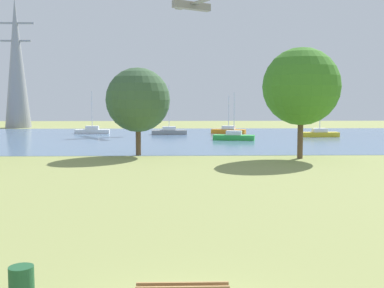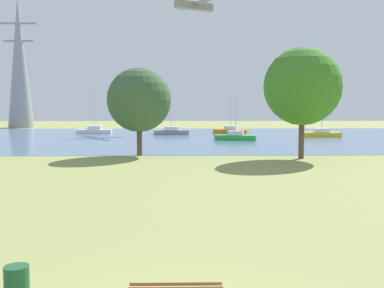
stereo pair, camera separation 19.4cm
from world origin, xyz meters
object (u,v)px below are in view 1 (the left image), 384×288
Objects in this scene: sailboat_gray at (169,131)px; light_aircraft at (191,6)px; tree_west_near at (138,100)px; litter_bin at (22,284)px; sailboat_green at (234,136)px; electricity_pylon at (16,63)px; sailboat_yellow at (320,133)px; tree_east_far at (301,87)px; sailboat_white at (92,131)px; sailboat_orange at (229,130)px.

sailboat_gray is 21.08m from light_aircraft.
light_aircraft is (5.38, 34.04, 14.61)m from tree_west_near.
sailboat_green reaches higher than litter_bin.
tree_west_near is 50.34m from electricity_pylon.
litter_bin is at bearing -71.18° from electricity_pylon.
tree_west_near is (-21.54, -20.29, 4.19)m from sailboat_yellow.
electricity_pylon reaches higher than tree_east_far.
light_aircraft is (5.51, 62.86, 18.86)m from litter_bin.
tree_west_near reaches higher than sailboat_yellow.
sailboat_white is at bearing 148.18° from sailboat_green.
sailboat_orange is at bearing 11.68° from sailboat_gray.
electricity_pylon is (-37.79, 45.81, 5.57)m from tree_east_far.
sailboat_white is at bearing 126.61° from tree_east_far.
sailboat_yellow is 0.97× the size of tree_west_near.
sailboat_white reaches higher than litter_bin.
sailboat_yellow is at bearing 22.77° from sailboat_green.
sailboat_white is (-18.73, 11.62, 0.00)m from sailboat_green.
sailboat_yellow is 29.89m from tree_west_near.
litter_bin is 65.86m from light_aircraft.
sailboat_orange is 0.61× the size of tree_east_far.
electricity_pylon reaches higher than sailboat_gray.
sailboat_yellow is (11.66, 4.89, 0.02)m from sailboat_green.
tree_east_far reaches higher than sailboat_gray.
sailboat_yellow is at bearing -26.48° from electricity_pylon.
light_aircraft reaches higher than litter_bin.
sailboat_yellow is (11.08, -6.55, 0.02)m from sailboat_orange.
sailboat_white is at bearing -153.74° from light_aircraft.
sailboat_green is at bearing 57.31° from tree_west_near.
sailboat_yellow is at bearing -40.39° from light_aircraft.
sailboat_gray reaches higher than sailboat_white.
electricity_pylon is at bearing 145.74° from sailboat_gray.
sailboat_orange is at bearing 87.10° from sailboat_green.
sailboat_gray is 1.13× the size of sailboat_white.
tree_east_far is 59.64m from electricity_pylon.
tree_west_near is at bearing -122.69° from sailboat_green.
sailboat_green is at bearing -51.11° from sailboat_gray.
electricity_pylon reaches higher than sailboat_orange.
sailboat_gray is 11.07m from sailboat_white.
sailboat_orange is 0.96× the size of sailboat_green.
tree_west_near reaches higher than sailboat_white.
light_aircraft reaches higher than sailboat_green.
tree_west_near is 37.43m from light_aircraft.
electricity_pylon is at bearing 141.08° from sailboat_green.
sailboat_yellow is 0.91× the size of light_aircraft.
sailboat_gray is 0.95× the size of sailboat_yellow.
sailboat_green is at bearing -38.92° from electricity_pylon.
sailboat_white is 24.61m from light_aircraft.
sailboat_white is 25.21m from electricity_pylon.
litter_bin is 77.01m from electricity_pylon.
sailboat_white is 0.69× the size of tree_east_far.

